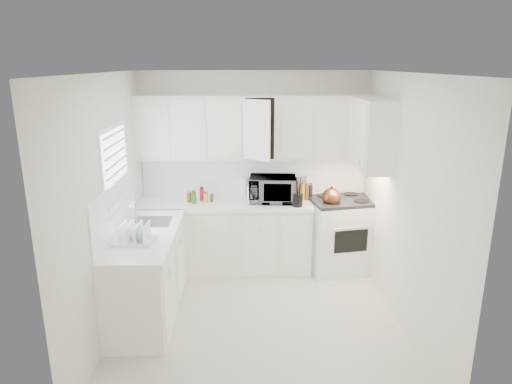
{
  "coord_description": "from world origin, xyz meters",
  "views": [
    {
      "loc": [
        -0.13,
        -4.37,
        2.69
      ],
      "look_at": [
        0.0,
        0.7,
        1.25
      ],
      "focal_mm": 32.02,
      "sensor_mm": 36.0,
      "label": 1
    }
  ],
  "objects_px": {
    "stove": "(341,224)",
    "tea_kettle": "(331,196)",
    "rice_cooker": "(257,192)",
    "microwave": "(273,186)",
    "utensil_crock": "(298,191)",
    "dish_rack": "(134,232)"
  },
  "relations": [
    {
      "from": "utensil_crock",
      "to": "dish_rack",
      "type": "xyz_separation_m",
      "value": [
        -1.78,
        -1.14,
        -0.09
      ]
    },
    {
      "from": "stove",
      "to": "tea_kettle",
      "type": "relative_size",
      "value": 4.34
    },
    {
      "from": "stove",
      "to": "rice_cooker",
      "type": "xyz_separation_m",
      "value": [
        -1.11,
        0.01,
        0.45
      ]
    },
    {
      "from": "utensil_crock",
      "to": "stove",
      "type": "bearing_deg",
      "value": 18.93
    },
    {
      "from": "stove",
      "to": "dish_rack",
      "type": "height_order",
      "value": "stove"
    },
    {
      "from": "dish_rack",
      "to": "utensil_crock",
      "type": "bearing_deg",
      "value": 35.56
    },
    {
      "from": "microwave",
      "to": "dish_rack",
      "type": "xyz_separation_m",
      "value": [
        -1.48,
        -1.37,
        -0.09
      ]
    },
    {
      "from": "stove",
      "to": "rice_cooker",
      "type": "height_order",
      "value": "stove"
    },
    {
      "from": "dish_rack",
      "to": "microwave",
      "type": "bearing_deg",
      "value": 45.77
    },
    {
      "from": "stove",
      "to": "tea_kettle",
      "type": "distance_m",
      "value": 0.51
    },
    {
      "from": "stove",
      "to": "tea_kettle",
      "type": "xyz_separation_m",
      "value": [
        -0.18,
        -0.16,
        0.45
      ]
    },
    {
      "from": "microwave",
      "to": "utensil_crock",
      "type": "xyz_separation_m",
      "value": [
        0.31,
        -0.23,
        -0.0
      ]
    },
    {
      "from": "tea_kettle",
      "to": "rice_cooker",
      "type": "distance_m",
      "value": 0.95
    },
    {
      "from": "stove",
      "to": "utensil_crock",
      "type": "relative_size",
      "value": 3.19
    },
    {
      "from": "utensil_crock",
      "to": "microwave",
      "type": "bearing_deg",
      "value": 143.54
    },
    {
      "from": "stove",
      "to": "utensil_crock",
      "type": "distance_m",
      "value": 0.82
    },
    {
      "from": "rice_cooker",
      "to": "dish_rack",
      "type": "xyz_separation_m",
      "value": [
        -1.27,
        -1.36,
        -0.02
      ]
    },
    {
      "from": "microwave",
      "to": "rice_cooker",
      "type": "distance_m",
      "value": 0.21
    },
    {
      "from": "rice_cooker",
      "to": "utensil_crock",
      "type": "xyz_separation_m",
      "value": [
        0.51,
        -0.22,
        0.06
      ]
    },
    {
      "from": "microwave",
      "to": "rice_cooker",
      "type": "bearing_deg",
      "value": -174.13
    },
    {
      "from": "tea_kettle",
      "to": "microwave",
      "type": "bearing_deg",
      "value": 152.37
    },
    {
      "from": "microwave",
      "to": "utensil_crock",
      "type": "relative_size",
      "value": 1.51
    }
  ]
}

